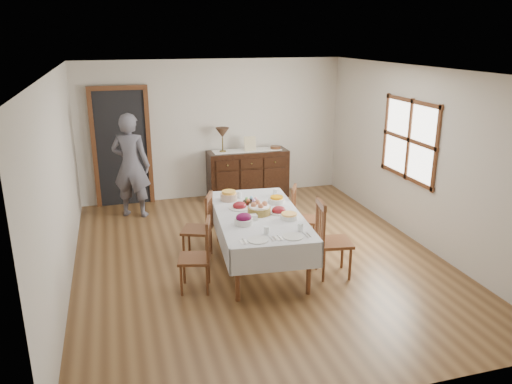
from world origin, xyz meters
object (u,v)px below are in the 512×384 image
object	(u,v)px
dining_table	(259,220)
table_lamp	(222,133)
chair_right_far	(301,216)
sideboard	(248,174)
chair_right_near	(330,238)
person	(131,162)
chair_left_far	(200,226)
chair_left_near	(199,254)

from	to	relation	value
dining_table	table_lamp	bearing A→B (deg)	91.86
chair_right_far	sideboard	size ratio (longest dim) A/B	0.59
chair_right_near	person	distance (m)	3.84
sideboard	person	distance (m)	2.28
person	chair_left_far	bearing A→B (deg)	135.17
chair_left_far	chair_right_far	bearing A→B (deg)	114.91
dining_table	chair_right_far	xyz separation A→B (m)	(0.81, 0.49, -0.20)
dining_table	person	size ratio (longest dim) A/B	1.18
chair_left_near	chair_right_near	world-z (taller)	chair_right_near
chair_right_near	sideboard	size ratio (longest dim) A/B	0.68
chair_right_far	sideboard	xyz separation A→B (m)	(-0.16, 2.43, 0.00)
dining_table	sideboard	world-z (taller)	sideboard
chair_right_far	table_lamp	world-z (taller)	table_lamp
chair_right_near	chair_right_far	distance (m)	1.05
dining_table	chair_right_near	world-z (taller)	chair_right_near
chair_left_near	chair_left_far	xyz separation A→B (m)	(0.18, 0.88, 0.01)
chair_right_near	chair_right_far	size ratio (longest dim) A/B	1.15
chair_right_far	dining_table	bearing A→B (deg)	148.39
chair_right_far	person	world-z (taller)	person
sideboard	table_lamp	world-z (taller)	table_lamp
table_lamp	chair_left_near	bearing A→B (deg)	-107.39
table_lamp	chair_left_far	bearing A→B (deg)	-109.34
chair_right_near	sideboard	xyz separation A→B (m)	(-0.16, 3.48, -0.06)
chair_left_near	person	size ratio (longest dim) A/B	0.48
chair_left_far	table_lamp	size ratio (longest dim) A/B	2.07
dining_table	person	xyz separation A→B (m)	(-1.53, 2.46, 0.30)
dining_table	chair_right_near	xyz separation A→B (m)	(0.80, -0.56, -0.13)
dining_table	chair_left_far	xyz separation A→B (m)	(-0.72, 0.41, -0.17)
chair_right_near	person	size ratio (longest dim) A/B	0.54
chair_right_near	chair_right_far	bearing A→B (deg)	8.41
sideboard	person	size ratio (longest dim) A/B	0.80
person	chair_left_near	bearing A→B (deg)	125.72
chair_left_far	chair_right_far	size ratio (longest dim) A/B	1.06
chair_right_near	table_lamp	size ratio (longest dim) A/B	2.24
sideboard	table_lamp	size ratio (longest dim) A/B	3.32
chair_left_far	sideboard	xyz separation A→B (m)	(1.36, 2.50, -0.02)
chair_right_near	dining_table	bearing A→B (deg)	63.95
dining_table	sideboard	distance (m)	2.99
dining_table	chair_left_far	bearing A→B (deg)	155.18
chair_right_near	chair_left_near	bearing A→B (deg)	95.75
sideboard	person	world-z (taller)	person
person	table_lamp	distance (m)	1.79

